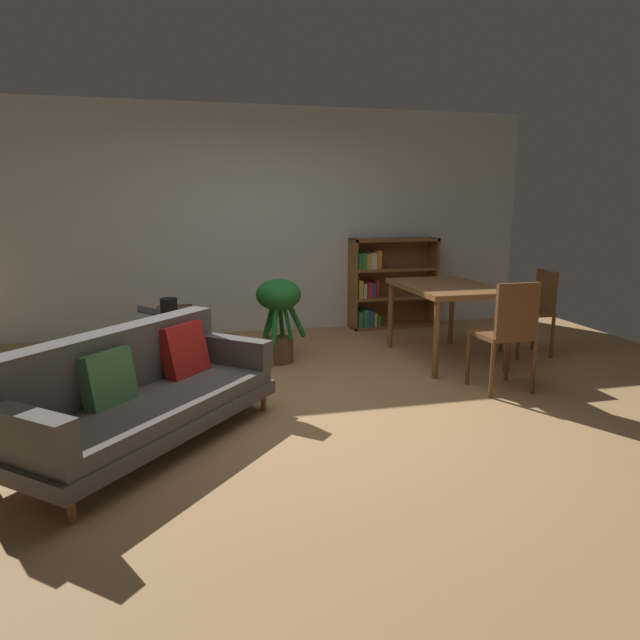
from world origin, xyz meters
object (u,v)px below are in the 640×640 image
potted_floor_plant (279,309)px  open_laptop (164,312)px  fabric_couch (139,391)px  media_console (176,343)px  dining_chair_near (508,330)px  bookshelf (386,284)px  dining_chair_far (534,308)px  desk_speaker (169,310)px  dining_table (446,293)px

potted_floor_plant → open_laptop: bearing=172.9°
fabric_couch → media_console: 1.72m
dining_chair_near → bookshelf: bookshelf is taller
potted_floor_plant → dining_chair_far: size_ratio=0.95×
potted_floor_plant → dining_chair_near: size_ratio=0.89×
open_laptop → dining_chair_far: bearing=-7.2°
media_console → open_laptop: (-0.10, 0.13, 0.28)m
dining_chair_near → bookshelf: bearing=91.9°
desk_speaker → media_console: bearing=80.4°
desk_speaker → bookshelf: 3.08m
dining_table → potted_floor_plant: bearing=170.1°
bookshelf → potted_floor_plant: bearing=-140.7°
dining_chair_far → desk_speaker: bearing=178.4°
potted_floor_plant → desk_speaker: bearing=-167.6°
potted_floor_plant → bookshelf: size_ratio=0.74×
potted_floor_plant → dining_chair_far: 2.67m
dining_table → dining_chair_near: dining_chair_near is taller
dining_chair_near → dining_chair_far: dining_chair_near is taller
dining_chair_near → dining_chair_far: size_ratio=1.07×
desk_speaker → dining_chair_far: dining_chair_far is taller
desk_speaker → dining_chair_far: 3.70m
open_laptop → desk_speaker: (0.06, -0.37, 0.09)m
fabric_couch → bookshelf: bearing=46.7°
dining_chair_near → fabric_couch: bearing=-173.2°
dining_chair_near → media_console: bearing=153.5°
desk_speaker → potted_floor_plant: 1.07m
fabric_couch → dining_chair_far: size_ratio=2.19×
media_console → dining_chair_near: size_ratio=1.35×
media_console → dining_chair_near: (2.71, -1.36, 0.29)m
desk_speaker → dining_chair_far: bearing=-1.6°
potted_floor_plant → bookshelf: bookshelf is taller
fabric_couch → desk_speaker: 1.50m
media_console → dining_chair_far: size_ratio=1.44×
dining_table → desk_speaker: bearing=178.8°
dining_chair_far → fabric_couch: bearing=-160.6°
dining_chair_far → bookshelf: size_ratio=0.78×
dining_table → dining_chair_far: 1.01m
fabric_couch → dining_table: size_ratio=1.54×
fabric_couch → desk_speaker: size_ratio=8.89×
media_console → dining_chair_far: (3.66, -0.34, 0.25)m
desk_speaker → potted_floor_plant: size_ratio=0.26×
media_console → potted_floor_plant: 1.05m
fabric_couch → open_laptop: fabric_couch is taller
media_console → fabric_couch: bearing=-97.4°
media_console → open_laptop: 0.33m
fabric_couch → dining_chair_far: (3.88, 1.36, 0.14)m
open_laptop → potted_floor_plant: (1.11, -0.14, 0.01)m
fabric_couch → bookshelf: 4.15m
fabric_couch → potted_floor_plant: size_ratio=2.30×
dining_chair_near → open_laptop: bearing=152.1°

